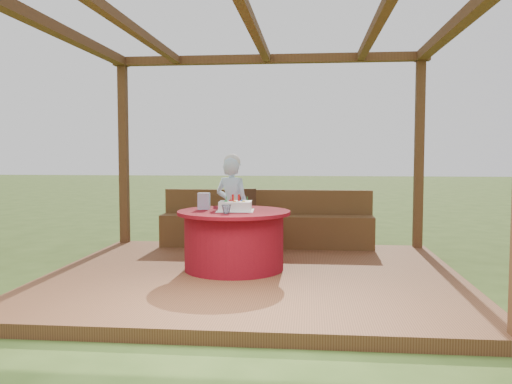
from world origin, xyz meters
TOP-DOWN VIEW (x-y plane):
  - ground at (0.00, 0.00)m, footprint 60.00×60.00m
  - deck at (0.00, 0.00)m, footprint 4.50×4.00m
  - pergola at (0.00, 0.00)m, footprint 4.50×4.00m
  - bench at (0.00, 1.72)m, footprint 3.00×0.42m
  - table at (-0.24, 0.15)m, footprint 1.28×1.28m
  - chair at (-0.27, 1.37)m, footprint 0.51×0.51m
  - elderly_woman at (-0.37, 0.88)m, footprint 0.54×0.46m
  - birthday_cake at (-0.22, 0.14)m, footprint 0.44×0.44m
  - gift_bag at (-0.61, 0.26)m, footprint 0.14×0.09m
  - drinking_glass at (-0.28, -0.15)m, footprint 0.12×0.12m

SIDE VIEW (x-z plane):
  - ground at x=0.00m, z-range 0.00..0.00m
  - deck at x=0.00m, z-range 0.00..0.12m
  - bench at x=0.00m, z-range -0.02..0.79m
  - table at x=-0.24m, z-range 0.13..0.80m
  - chair at x=-0.27m, z-range 0.15..0.99m
  - elderly_woman at x=-0.37m, z-range 0.13..1.44m
  - drinking_glass at x=-0.28m, z-range 0.79..0.89m
  - birthday_cake at x=-0.22m, z-range 0.76..0.94m
  - gift_bag at x=-0.61m, z-range 0.79..0.98m
  - pergola at x=0.00m, z-range 1.05..3.77m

